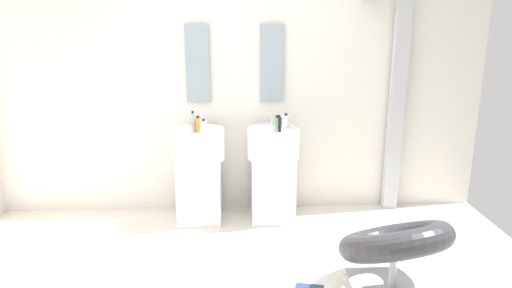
# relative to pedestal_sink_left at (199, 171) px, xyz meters

# --- Properties ---
(rear_partition) EXTENTS (4.80, 0.10, 2.60)m
(rear_partition) POSITION_rel_pedestal_sink_left_xyz_m (0.35, 0.32, 0.82)
(rear_partition) COLOR silver
(rear_partition) RESTS_ON ground_plane
(pedestal_sink_left) EXTENTS (0.48, 0.48, 0.99)m
(pedestal_sink_left) POSITION_rel_pedestal_sink_left_xyz_m (0.00, 0.00, 0.00)
(pedestal_sink_left) COLOR white
(pedestal_sink_left) RESTS_ON ground_plane
(pedestal_sink_right) EXTENTS (0.48, 0.48, 0.99)m
(pedestal_sink_right) POSITION_rel_pedestal_sink_left_xyz_m (0.69, 0.00, 0.00)
(pedestal_sink_right) COLOR white
(pedestal_sink_right) RESTS_ON ground_plane
(vanity_mirror_left) EXTENTS (0.22, 0.03, 0.72)m
(vanity_mirror_left) POSITION_rel_pedestal_sink_left_xyz_m (0.00, 0.25, 0.97)
(vanity_mirror_left) COLOR #8C9EA8
(vanity_mirror_right) EXTENTS (0.22, 0.03, 0.72)m
(vanity_mirror_right) POSITION_rel_pedestal_sink_left_xyz_m (0.69, 0.25, 0.97)
(vanity_mirror_right) COLOR #8C9EA8
(shower_column) EXTENTS (0.49, 0.24, 2.05)m
(shower_column) POSITION_rel_pedestal_sink_left_xyz_m (1.88, 0.20, 0.60)
(shower_column) COLOR #B7BABF
(shower_column) RESTS_ON ground_plane
(lounge_chair) EXTENTS (1.02, 1.02, 0.65)m
(lounge_chair) POSITION_rel_pedestal_sink_left_xyz_m (1.42, -1.31, -0.13)
(lounge_chair) COLOR #B7BABF
(lounge_chair) RESTS_ON ground_plane
(soap_bottle_grey) EXTENTS (0.04, 0.04, 0.19)m
(soap_bottle_grey) POSITION_rel_pedestal_sink_left_xyz_m (-0.03, -0.12, 0.49)
(soap_bottle_grey) COLOR #99999E
(soap_bottle_grey) RESTS_ON pedestal_sink_left
(soap_bottle_black) EXTENTS (0.05, 0.05, 0.15)m
(soap_bottle_black) POSITION_rel_pedestal_sink_left_xyz_m (0.73, -0.14, 0.48)
(soap_bottle_black) COLOR black
(soap_bottle_black) RESTS_ON pedestal_sink_right
(soap_bottle_amber) EXTENTS (0.05, 0.05, 0.15)m
(soap_bottle_amber) POSITION_rel_pedestal_sink_left_xyz_m (0.02, -0.12, 0.47)
(soap_bottle_amber) COLOR #C68C38
(soap_bottle_amber) RESTS_ON pedestal_sink_left
(soap_bottle_white) EXTENTS (0.05, 0.05, 0.13)m
(soap_bottle_white) POSITION_rel_pedestal_sink_left_xyz_m (0.81, 0.02, 0.47)
(soap_bottle_white) COLOR white
(soap_bottle_white) RESTS_ON pedestal_sink_right
(soap_bottle_clear) EXTENTS (0.04, 0.04, 0.13)m
(soap_bottle_clear) POSITION_rel_pedestal_sink_left_xyz_m (0.07, -0.16, 0.46)
(soap_bottle_clear) COLOR silver
(soap_bottle_clear) RESTS_ON pedestal_sink_left
(soap_bottle_green) EXTENTS (0.05, 0.05, 0.15)m
(soap_bottle_green) POSITION_rel_pedestal_sink_left_xyz_m (0.71, -0.14, 0.48)
(soap_bottle_green) COLOR #59996B
(soap_bottle_green) RESTS_ON pedestal_sink_right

